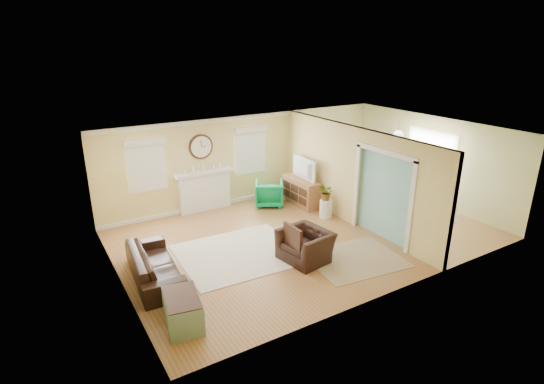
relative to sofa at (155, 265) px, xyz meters
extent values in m
plane|color=olive|center=(3.86, 0.12, -0.32)|extent=(9.00, 9.00, 0.00)
cube|color=#D7BE6A|center=(3.86, 3.12, 0.98)|extent=(9.00, 0.02, 2.60)
cube|color=#D7BE6A|center=(3.86, -2.88, 0.98)|extent=(9.00, 0.02, 2.60)
cube|color=#D7BE6A|center=(-0.64, 0.12, 0.98)|extent=(0.02, 6.00, 2.60)
cube|color=#D7BE6A|center=(8.36, 0.12, 0.98)|extent=(0.02, 6.00, 2.60)
cube|color=white|center=(3.86, 0.12, 2.28)|extent=(9.00, 6.00, 0.02)
cube|color=#D7BE6A|center=(5.36, 1.52, 0.98)|extent=(0.12, 3.20, 2.60)
cube|color=#D7BE6A|center=(5.36, -2.38, 0.98)|extent=(0.12, 1.00, 2.60)
cube|color=#D7BE6A|center=(5.36, -0.98, 2.08)|extent=(0.12, 1.80, 0.40)
cube|color=white|center=(5.29, -0.08, 0.78)|extent=(0.04, 0.12, 2.20)
cube|color=white|center=(5.29, -1.88, 0.78)|extent=(0.04, 0.12, 2.20)
cube|color=white|center=(5.29, -0.98, 1.88)|extent=(0.04, 1.92, 0.12)
cube|color=#76B3A9|center=(5.43, 0.12, 0.98)|extent=(0.02, 6.00, 2.60)
cube|color=white|center=(2.36, 3.00, 0.23)|extent=(1.50, 0.24, 1.10)
cube|color=white|center=(2.36, 2.97, 0.81)|extent=(1.70, 0.30, 0.08)
cube|color=black|center=(2.36, 3.10, 0.18)|extent=(0.85, 0.02, 0.75)
cube|color=gold|center=(2.36, 2.99, 0.10)|extent=(0.85, 0.02, 0.62)
cylinder|color=#422717|center=(2.36, 3.09, 1.53)|extent=(0.70, 0.06, 0.70)
cylinder|color=silver|center=(2.36, 3.06, 1.53)|extent=(0.60, 0.01, 0.60)
cube|color=black|center=(2.36, 3.05, 1.63)|extent=(0.02, 0.01, 0.20)
cube|color=black|center=(2.42, 3.05, 1.53)|extent=(0.12, 0.01, 0.02)
cube|color=white|center=(0.81, 3.10, 1.23)|extent=(0.90, 0.03, 1.30)
cube|color=white|center=(0.81, 3.07, 1.23)|extent=(1.00, 0.04, 1.40)
cube|color=beige|center=(0.81, 3.03, 1.86)|extent=(1.05, 0.10, 0.18)
cube|color=white|center=(3.91, 3.10, 1.23)|extent=(0.90, 0.03, 1.30)
cube|color=white|center=(3.91, 3.07, 1.23)|extent=(1.00, 0.04, 1.40)
cube|color=beige|center=(3.91, 3.03, 1.86)|extent=(1.05, 0.10, 0.18)
cube|color=white|center=(8.33, 0.12, 0.78)|extent=(0.03, 1.60, 2.10)
cube|color=white|center=(8.30, 0.12, 0.78)|extent=(0.03, 1.70, 2.20)
cylinder|color=gold|center=(6.86, 0.12, 2.13)|extent=(0.02, 0.02, 0.30)
sphere|color=white|center=(6.86, 0.12, 1.88)|extent=(0.30, 0.30, 0.30)
cube|color=beige|center=(1.96, 0.07, -0.31)|extent=(2.78, 2.44, 0.01)
cube|color=tan|center=(4.07, -1.50, -0.31)|extent=(2.21, 1.89, 0.01)
cube|color=gray|center=(6.95, 0.10, -0.31)|extent=(2.31, 2.89, 0.01)
imported|color=black|center=(0.00, 0.00, 0.00)|extent=(1.03, 2.24, 0.63)
imported|color=black|center=(3.11, -0.93, 0.03)|extent=(1.08, 1.19, 0.70)
imported|color=#047E3D|center=(4.12, 2.35, 0.05)|extent=(1.09, 1.09, 0.74)
cube|color=gray|center=(-0.03, -1.72, -0.05)|extent=(0.74, 1.04, 0.53)
cube|color=#422717|center=(-0.03, -1.72, 0.22)|extent=(0.70, 0.98, 0.02)
cube|color=#975F33|center=(4.97, 1.92, 0.08)|extent=(0.47, 1.42, 0.80)
cube|color=#422717|center=(4.73, 1.49, 0.23)|extent=(0.01, 0.38, 0.22)
cube|color=#422717|center=(4.73, 1.49, -0.04)|extent=(0.01, 0.38, 0.22)
cube|color=#422717|center=(4.73, 1.92, 0.23)|extent=(0.01, 0.38, 0.22)
cube|color=#422717|center=(4.73, 1.92, -0.04)|extent=(0.01, 0.38, 0.22)
cube|color=#422717|center=(4.73, 2.34, 0.23)|extent=(0.01, 0.38, 0.22)
cube|color=#422717|center=(4.73, 2.34, -0.04)|extent=(0.01, 0.38, 0.22)
imported|color=black|center=(4.95, 1.92, 0.80)|extent=(0.16, 1.09, 0.63)
cylinder|color=white|center=(4.98, 0.74, -0.06)|extent=(0.35, 0.35, 0.51)
imported|color=#337F33|center=(4.98, 0.74, 0.42)|extent=(0.43, 0.48, 0.47)
imported|color=#422717|center=(6.95, 0.10, 0.00)|extent=(1.22, 1.92, 0.64)
cube|color=gray|center=(7.00, 1.24, 0.12)|extent=(0.50, 0.50, 0.05)
cube|color=gray|center=(7.00, 1.24, 0.37)|extent=(0.41, 0.16, 0.49)
cylinder|color=black|center=(7.21, 1.35, -0.11)|extent=(0.03, 0.03, 0.41)
cylinder|color=black|center=(7.12, 1.03, -0.11)|extent=(0.03, 0.03, 0.41)
cylinder|color=black|center=(6.89, 1.44, -0.11)|extent=(0.03, 0.03, 0.41)
cylinder|color=black|center=(6.80, 1.12, -0.11)|extent=(0.03, 0.03, 0.41)
cube|color=gray|center=(6.87, -1.03, 0.12)|extent=(0.49, 0.49, 0.05)
cube|color=gray|center=(6.87, -1.03, 0.36)|extent=(0.41, 0.14, 0.49)
cylinder|color=black|center=(6.68, -1.15, -0.11)|extent=(0.03, 0.03, 0.41)
cylinder|color=black|center=(6.75, -0.83, -0.11)|extent=(0.03, 0.03, 0.41)
cylinder|color=black|center=(7.00, -1.22, -0.11)|extent=(0.03, 0.03, 0.41)
cylinder|color=black|center=(7.07, -0.90, -0.11)|extent=(0.03, 0.03, 0.41)
cube|color=white|center=(6.21, 0.04, 0.11)|extent=(0.48, 0.48, 0.05)
cube|color=white|center=(6.21, 0.04, 0.34)|extent=(0.14, 0.40, 0.47)
cylinder|color=black|center=(6.09, 0.24, -0.12)|extent=(0.03, 0.03, 0.40)
cylinder|color=black|center=(6.40, 0.16, -0.12)|extent=(0.03, 0.03, 0.40)
cylinder|color=black|center=(6.02, -0.08, -0.12)|extent=(0.03, 0.03, 0.40)
cylinder|color=black|center=(6.33, -0.15, -0.12)|extent=(0.03, 0.03, 0.40)
cube|color=gray|center=(7.66, 0.07, 0.14)|extent=(0.47, 0.47, 0.05)
cube|color=gray|center=(7.66, 0.07, 0.40)|extent=(0.09, 0.43, 0.51)
cylinder|color=black|center=(7.82, -0.12, -0.10)|extent=(0.03, 0.03, 0.43)
cylinder|color=black|center=(7.47, -0.09, -0.10)|extent=(0.03, 0.03, 0.43)
cylinder|color=black|center=(7.85, 0.22, -0.10)|extent=(0.03, 0.03, 0.43)
cylinder|color=black|center=(7.50, 0.25, -0.10)|extent=(0.03, 0.03, 0.43)
camera|label=1|loc=(-1.89, -7.78, 4.32)|focal=28.00mm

